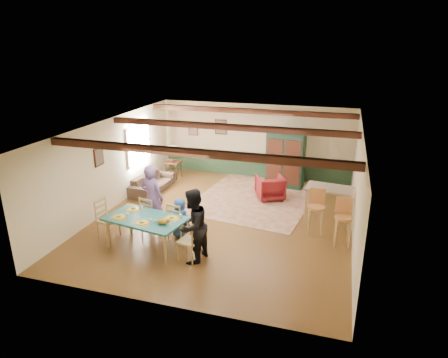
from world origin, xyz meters
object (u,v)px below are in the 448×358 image
(sofa, at_px, (152,183))
(person_child, at_px, (180,218))
(dining_table, at_px, (146,233))
(table_lamp, at_px, (173,154))
(armoire, at_px, (285,159))
(bar_stool_right, at_px, (343,223))
(person_woman, at_px, (193,226))
(dining_chair_end_right, at_px, (189,240))
(bar_stool_left, at_px, (316,213))
(counter_table, at_px, (328,205))
(person_man, at_px, (152,198))
(dining_chair_end_left, at_px, (108,219))
(cat, at_px, (163,221))
(dining_chair_far_left, at_px, (151,214))
(armchair, at_px, (270,187))
(dining_chair_far_right, at_px, (178,220))
(end_table, at_px, (173,170))

(sofa, bearing_deg, person_child, -138.21)
(dining_table, relative_size, table_lamp, 3.34)
(armoire, xyz_separation_m, bar_stool_right, (2.01, -3.81, -0.39))
(person_woman, relative_size, person_child, 1.64)
(sofa, distance_m, bar_stool_right, 6.57)
(dining_chair_end_right, height_order, sofa, dining_chair_end_right)
(person_woman, height_order, armoire, armoire)
(armoire, relative_size, bar_stool_left, 1.62)
(dining_table, distance_m, person_child, 0.96)
(counter_table, bearing_deg, table_lamp, 157.76)
(dining_table, bearing_deg, sofa, 114.55)
(person_man, height_order, bar_stool_left, person_man)
(sofa, relative_size, table_lamp, 3.36)
(dining_chair_end_left, relative_size, cat, 2.64)
(person_man, bearing_deg, dining_table, 116.57)
(person_woman, bearing_deg, dining_chair_end_right, -90.00)
(armoire, relative_size, counter_table, 1.58)
(dining_chair_far_left, bearing_deg, person_woman, 156.43)
(person_man, relative_size, armchair, 2.18)
(dining_chair_end_left, bearing_deg, bar_stool_right, -67.06)
(dining_chair_end_right, bearing_deg, table_lamp, -142.50)
(dining_chair_far_left, bearing_deg, bar_stool_left, -154.90)
(dining_chair_far_right, xyz_separation_m, cat, (0.00, -0.89, 0.39))
(dining_chair_far_left, relative_size, person_man, 0.55)
(dining_chair_far_left, bearing_deg, bar_stool_right, -161.68)
(dining_chair_end_right, relative_size, cat, 2.64)
(dining_chair_far_right, xyz_separation_m, armoire, (2.02, 4.65, 0.49))
(cat, bearing_deg, end_table, 121.67)
(armoire, distance_m, counter_table, 3.08)
(bar_stool_left, bearing_deg, person_woman, -143.11)
(dining_chair_far_left, xyz_separation_m, bar_stool_left, (4.17, 1.10, 0.11))
(armoire, distance_m, end_table, 4.13)
(end_table, height_order, table_lamp, table_lamp)
(dining_chair_far_left, relative_size, dining_chair_far_right, 1.00)
(cat, bearing_deg, person_man, 136.55)
(dining_chair_end_left, height_order, bar_stool_right, bar_stool_right)
(person_man, height_order, end_table, person_man)
(dining_chair_far_left, relative_size, person_child, 0.95)
(person_man, distance_m, bar_stool_left, 4.29)
(armoire, height_order, bar_stool_left, armoire)
(person_child, bearing_deg, dining_chair_far_right, 90.00)
(bar_stool_left, bearing_deg, dining_chair_far_right, -162.56)
(person_child, distance_m, bar_stool_right, 4.08)
(dining_chair_far_right, relative_size, dining_chair_end_right, 1.00)
(counter_table, bearing_deg, person_child, -151.32)
(dining_table, bearing_deg, dining_chair_end_left, 169.66)
(dining_chair_far_right, height_order, bar_stool_right, bar_stool_right)
(dining_chair_far_right, distance_m, bar_stool_left, 3.57)
(person_woman, xyz_separation_m, armchair, (1.00, 4.28, -0.50))
(person_woman, distance_m, cat, 0.75)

